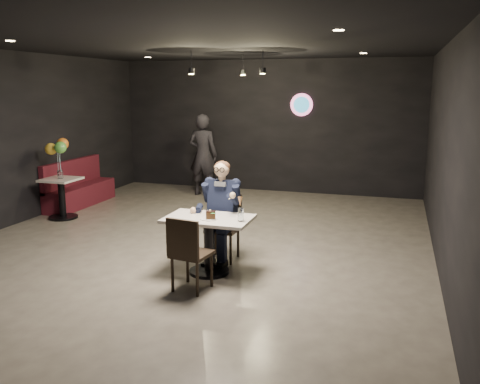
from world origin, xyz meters
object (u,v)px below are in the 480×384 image
(booth_bench, at_px, (80,183))
(balloon_vase, at_px, (60,174))
(chair_far, at_px, (223,228))
(passerby, at_px, (203,155))
(side_table, at_px, (62,198))
(main_table, at_px, (209,245))
(seated_man, at_px, (223,210))
(sundae_glass, at_px, (241,215))
(chair_near, at_px, (192,252))

(booth_bench, height_order, balloon_vase, booth_bench)
(chair_far, distance_m, passerby, 4.45)
(side_table, height_order, passerby, passerby)
(main_table, height_order, balloon_vase, balloon_vase)
(chair_far, bearing_deg, balloon_vase, 160.06)
(main_table, distance_m, seated_man, 0.65)
(main_table, bearing_deg, passerby, 112.15)
(chair_far, bearing_deg, side_table, 160.06)
(chair_far, xyz_separation_m, balloon_vase, (-3.59, 1.30, 0.36))
(sundae_glass, xyz_separation_m, side_table, (-4.04, 1.91, -0.46))
(chair_far, xyz_separation_m, chair_near, (0.00, -1.12, 0.00))
(booth_bench, distance_m, side_table, 1.05)
(chair_far, relative_size, sundae_glass, 5.54)
(sundae_glass, distance_m, booth_bench, 5.24)
(seated_man, bearing_deg, chair_far, 90.00)
(seated_man, distance_m, passerby, 4.43)
(chair_near, relative_size, seated_man, 0.64)
(side_table, xyz_separation_m, passerby, (1.73, 2.72, 0.53))
(chair_near, distance_m, sundae_glass, 0.78)
(chair_near, relative_size, side_table, 1.22)
(seated_man, relative_size, sundae_glass, 8.68)
(chair_near, xyz_separation_m, passerby, (-1.86, 5.14, 0.45))
(chair_far, bearing_deg, booth_bench, 149.38)
(main_table, xyz_separation_m, side_table, (-3.59, 1.85, 0.00))
(main_table, xyz_separation_m, booth_bench, (-3.89, 2.85, 0.09))
(chair_far, relative_size, chair_near, 1.00)
(chair_far, height_order, sundae_glass, chair_far)
(balloon_vase, bearing_deg, booth_bench, 106.70)
(chair_near, bearing_deg, balloon_vase, 154.57)
(sundae_glass, height_order, booth_bench, booth_bench)
(passerby, bearing_deg, side_table, 58.98)
(booth_bench, relative_size, side_table, 2.48)
(side_table, xyz_separation_m, balloon_vase, (0.00, 0.00, 0.45))
(chair_far, relative_size, booth_bench, 0.49)
(booth_bench, relative_size, balloon_vase, 12.55)
(main_table, relative_size, booth_bench, 0.59)
(main_table, bearing_deg, chair_far, 90.00)
(balloon_vase, bearing_deg, chair_far, -19.94)
(chair_near, bearing_deg, side_table, 154.57)
(passerby, bearing_deg, booth_bench, 41.70)
(booth_bench, bearing_deg, side_table, -73.30)
(chair_near, relative_size, balloon_vase, 6.18)
(sundae_glass, relative_size, side_table, 0.22)
(main_table, distance_m, chair_near, 0.58)
(side_table, bearing_deg, chair_near, -34.00)
(main_table, distance_m, balloon_vase, 4.06)
(chair_far, relative_size, passerby, 0.51)
(side_table, bearing_deg, balloon_vase, 0.00)
(seated_man, distance_m, side_table, 3.83)
(sundae_glass, bearing_deg, booth_bench, 146.14)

